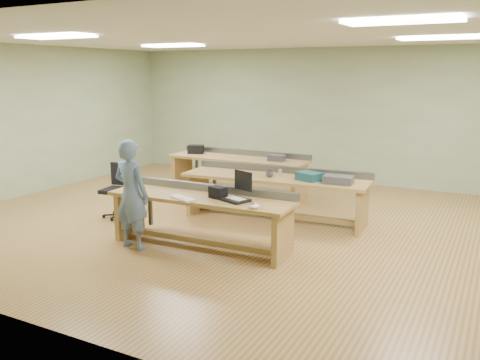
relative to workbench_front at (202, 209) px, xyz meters
The scene contains 22 objects.
floor 1.38m from the workbench_front, 83.40° to the left, with size 10.00×10.00×0.00m, color #A36F3E.
ceiling 2.76m from the workbench_front, 83.40° to the left, with size 10.00×10.00×0.00m, color silver.
wall_back 5.35m from the workbench_front, 88.41° to the left, with size 10.00×0.04×3.00m, color #9AAC83.
wall_front 2.90m from the workbench_front, 86.96° to the right, with size 10.00×0.04×3.00m, color #9AAC83.
wall_left 5.10m from the workbench_front, 165.46° to the left, with size 0.04×8.00×3.00m, color #9AAC83.
fluor_panels 2.73m from the workbench_front, 83.40° to the left, with size 6.20×3.50×0.03m.
workbench_front is the anchor object (origin of this frame).
workbench_mid 1.80m from the workbench_front, 78.40° to the left, with size 3.18×1.05×0.86m.
workbench_back 3.35m from the workbench_front, 109.04° to the left, with size 2.93×0.78×0.86m.
person 1.01m from the workbench_front, 150.25° to the right, with size 0.57×0.37×1.56m, color #687FAA.
laptop_base 0.62m from the workbench_front, ahead, with size 0.34×0.28×0.04m, color black.
laptop_screen 0.78m from the workbench_front, ahead, with size 0.34×0.02×0.27m, color black.
keyboard 0.38m from the workbench_front, 112.46° to the right, with size 0.43×0.14×0.02m, color beige.
trackball_mouse 1.02m from the workbench_front, 15.27° to the right, with size 0.12×0.15×0.06m, color white.
camera_bag 0.39m from the workbench_front, ahead, with size 0.24×0.15×0.16m, color black.
task_chair 2.20m from the workbench_front, 163.19° to the left, with size 0.56×0.56×0.92m.
parts_bin_teal 1.98m from the workbench_front, 60.16° to the left, with size 0.37×0.28×0.13m, color #154046.
parts_bin_grey 2.25m from the workbench_front, 49.07° to the left, with size 0.45×0.29×0.12m, color #38383A.
mug 1.69m from the workbench_front, 79.60° to the left, with size 0.13×0.13×0.11m, color #38383A.
drinks_can 1.88m from the workbench_front, 77.08° to the left, with size 0.06×0.06×0.11m, color silver.
storage_box_back 3.84m from the workbench_front, 123.83° to the left, with size 0.32×0.23×0.18m, color black.
tray_back 3.15m from the workbench_front, 94.08° to the left, with size 0.30×0.22×0.12m, color #38383A.
Camera 1 is at (3.57, -7.14, 2.45)m, focal length 38.00 mm.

